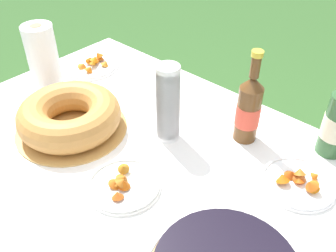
% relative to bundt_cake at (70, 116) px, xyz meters
% --- Properties ---
extents(garden_table, '(1.41, 1.07, 0.73)m').
position_rel_bundt_cake_xyz_m(garden_table, '(0.27, -0.00, -0.13)').
color(garden_table, brown).
rests_on(garden_table, ground_plane).
extents(tablecloth, '(1.42, 1.08, 0.10)m').
position_rel_bundt_cake_xyz_m(tablecloth, '(0.27, -0.00, -0.07)').
color(tablecloth, white).
rests_on(tablecloth, garden_table).
extents(bundt_cake, '(0.36, 0.36, 0.11)m').
position_rel_bundt_cake_xyz_m(bundt_cake, '(0.00, 0.00, 0.00)').
color(bundt_cake, tan).
rests_on(bundt_cake, tablecloth).
extents(cup_stack, '(0.07, 0.07, 0.25)m').
position_rel_bundt_cake_xyz_m(cup_stack, '(0.26, 0.18, 0.07)').
color(cup_stack, white).
rests_on(cup_stack, tablecloth).
extents(cider_bottle_amber, '(0.07, 0.07, 0.30)m').
position_rel_bundt_cake_xyz_m(cider_bottle_amber, '(0.44, 0.34, 0.06)').
color(cider_bottle_amber, brown).
rests_on(cider_bottle_amber, tablecloth).
extents(snack_plate_near, '(0.24, 0.24, 0.06)m').
position_rel_bundt_cake_xyz_m(snack_plate_near, '(-0.28, 0.30, -0.04)').
color(snack_plate_near, white).
rests_on(snack_plate_near, tablecloth).
extents(snack_plate_left, '(0.20, 0.20, 0.06)m').
position_rel_bundt_cake_xyz_m(snack_plate_left, '(0.66, 0.26, -0.04)').
color(snack_plate_left, white).
rests_on(snack_plate_left, tablecloth).
extents(snack_plate_right, '(0.20, 0.20, 0.06)m').
position_rel_bundt_cake_xyz_m(snack_plate_right, '(0.31, -0.06, -0.04)').
color(snack_plate_right, white).
rests_on(snack_plate_right, tablecloth).
extents(paper_towel_roll, '(0.11, 0.11, 0.25)m').
position_rel_bundt_cake_xyz_m(paper_towel_roll, '(-0.28, 0.10, 0.07)').
color(paper_towel_roll, white).
rests_on(paper_towel_roll, tablecloth).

